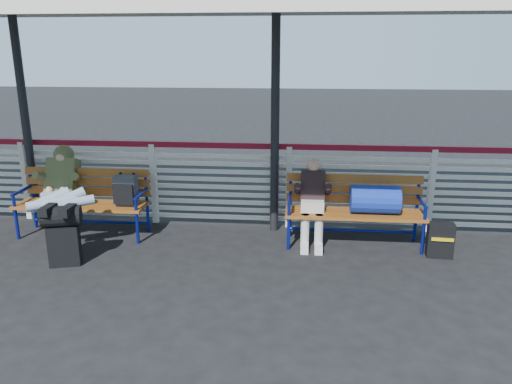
# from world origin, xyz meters

# --- Properties ---
(ground) EXTENTS (60.00, 60.00, 0.00)m
(ground) POSITION_xyz_m (0.00, 0.00, 0.00)
(ground) COLOR black
(ground) RESTS_ON ground
(fence) EXTENTS (12.08, 0.08, 1.24)m
(fence) POSITION_xyz_m (0.00, 1.90, 0.66)
(fence) COLOR silver
(fence) RESTS_ON ground
(canopy) EXTENTS (12.60, 3.60, 3.16)m
(canopy) POSITION_xyz_m (-0.00, 0.87, 3.04)
(canopy) COLOR silver
(canopy) RESTS_ON ground
(luggage_stack) EXTENTS (0.50, 0.36, 0.74)m
(luggage_stack) POSITION_xyz_m (-0.64, 0.28, 0.40)
(luggage_stack) COLOR black
(luggage_stack) RESTS_ON ground
(bench_left) EXTENTS (1.80, 0.56, 0.92)m
(bench_left) POSITION_xyz_m (-0.68, 1.32, 0.58)
(bench_left) COLOR brown
(bench_left) RESTS_ON ground
(bench_right) EXTENTS (1.80, 0.56, 0.92)m
(bench_right) POSITION_xyz_m (3.02, 1.27, 0.61)
(bench_right) COLOR brown
(bench_right) RESTS_ON ground
(traveler_man) EXTENTS (0.94, 1.64, 0.77)m
(traveler_man) POSITION_xyz_m (-0.99, 0.97, 0.67)
(traveler_man) COLOR #90ABC1
(traveler_man) RESTS_ON ground
(companion_person) EXTENTS (0.32, 0.66, 1.15)m
(companion_person) POSITION_xyz_m (2.33, 1.27, 0.60)
(companion_person) COLOR beige
(companion_person) RESTS_ON ground
(suitcase_side) EXTENTS (0.33, 0.22, 0.44)m
(suitcase_side) POSITION_xyz_m (3.93, 0.97, 0.22)
(suitcase_side) COLOR black
(suitcase_side) RESTS_ON ground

